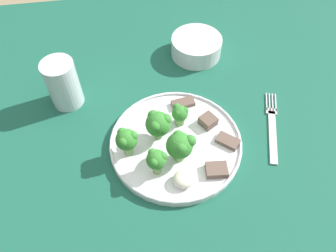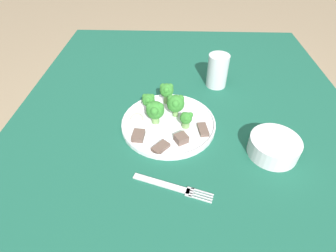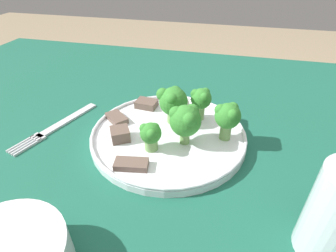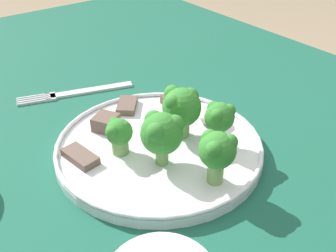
# 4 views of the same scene
# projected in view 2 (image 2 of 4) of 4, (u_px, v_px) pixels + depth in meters

# --- Properties ---
(ground_plane) EXTENTS (8.00, 8.00, 0.00)m
(ground_plane) POSITION_uv_depth(u_px,v_px,m) (179.00, 239.00, 1.23)
(ground_plane) COLOR #9E896B
(table) EXTENTS (1.39, 1.04, 0.71)m
(table) POSITION_uv_depth(u_px,v_px,m) (184.00, 145.00, 0.81)
(table) COLOR #195642
(table) RESTS_ON ground_plane
(dinner_plate) EXTENTS (0.27, 0.27, 0.02)m
(dinner_plate) POSITION_uv_depth(u_px,v_px,m) (169.00, 123.00, 0.75)
(dinner_plate) COLOR white
(dinner_plate) RESTS_ON table
(fork) EXTENTS (0.07, 0.19, 0.00)m
(fork) POSITION_uv_depth(u_px,v_px,m) (171.00, 187.00, 0.60)
(fork) COLOR silver
(fork) RESTS_ON table
(cream_bowl) EXTENTS (0.13, 0.13, 0.05)m
(cream_bowl) POSITION_uv_depth(u_px,v_px,m) (274.00, 147.00, 0.66)
(cream_bowl) COLOR silver
(cream_bowl) RESTS_ON table
(drinking_glass) EXTENTS (0.07, 0.07, 0.11)m
(drinking_glass) POSITION_uv_depth(u_px,v_px,m) (217.00, 72.00, 0.88)
(drinking_glass) COLOR silver
(drinking_glass) RESTS_ON table
(broccoli_floret_near_rim_left) EXTENTS (0.05, 0.05, 0.07)m
(broccoli_floret_near_rim_left) POSITION_uv_depth(u_px,v_px,m) (155.00, 111.00, 0.72)
(broccoli_floret_near_rim_left) COLOR #709E56
(broccoli_floret_near_rim_left) RESTS_ON dinner_plate
(broccoli_floret_center_left) EXTENTS (0.04, 0.04, 0.06)m
(broccoli_floret_center_left) POSITION_uv_depth(u_px,v_px,m) (148.00, 100.00, 0.76)
(broccoli_floret_center_left) COLOR #709E56
(broccoli_floret_center_left) RESTS_ON dinner_plate
(broccoli_floret_back_left) EXTENTS (0.04, 0.04, 0.07)m
(broccoli_floret_back_left) POSITION_uv_depth(u_px,v_px,m) (167.00, 91.00, 0.79)
(broccoli_floret_back_left) COLOR #709E56
(broccoli_floret_back_left) RESTS_ON dinner_plate
(broccoli_floret_front_left) EXTENTS (0.03, 0.03, 0.05)m
(broccoli_floret_front_left) POSITION_uv_depth(u_px,v_px,m) (187.00, 119.00, 0.72)
(broccoli_floret_front_left) COLOR #709E56
(broccoli_floret_front_left) RESTS_ON dinner_plate
(broccoli_floret_center_back) EXTENTS (0.05, 0.05, 0.07)m
(broccoli_floret_center_back) POSITION_uv_depth(u_px,v_px,m) (176.00, 103.00, 0.74)
(broccoli_floret_center_back) COLOR #709E56
(broccoli_floret_center_back) RESTS_ON dinner_plate
(meat_slice_front_slice) EXTENTS (0.05, 0.03, 0.01)m
(meat_slice_front_slice) POSITION_uv_depth(u_px,v_px,m) (203.00, 130.00, 0.72)
(meat_slice_front_slice) COLOR brown
(meat_slice_front_slice) RESTS_ON dinner_plate
(meat_slice_middle_slice) EXTENTS (0.04, 0.03, 0.01)m
(meat_slice_middle_slice) POSITION_uv_depth(u_px,v_px,m) (138.00, 136.00, 0.70)
(meat_slice_middle_slice) COLOR brown
(meat_slice_middle_slice) RESTS_ON dinner_plate
(meat_slice_rear_slice) EXTENTS (0.05, 0.05, 0.01)m
(meat_slice_rear_slice) POSITION_uv_depth(u_px,v_px,m) (161.00, 147.00, 0.67)
(meat_slice_rear_slice) COLOR brown
(meat_slice_rear_slice) RESTS_ON dinner_plate
(meat_slice_edge_slice) EXTENTS (0.04, 0.04, 0.02)m
(meat_slice_edge_slice) POSITION_uv_depth(u_px,v_px,m) (181.00, 138.00, 0.69)
(meat_slice_edge_slice) COLOR brown
(meat_slice_edge_slice) RESTS_ON dinner_plate
(sauce_dollop) EXTENTS (0.04, 0.04, 0.02)m
(sauce_dollop) POSITION_uv_depth(u_px,v_px,m) (137.00, 119.00, 0.74)
(sauce_dollop) COLOR silver
(sauce_dollop) RESTS_ON dinner_plate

